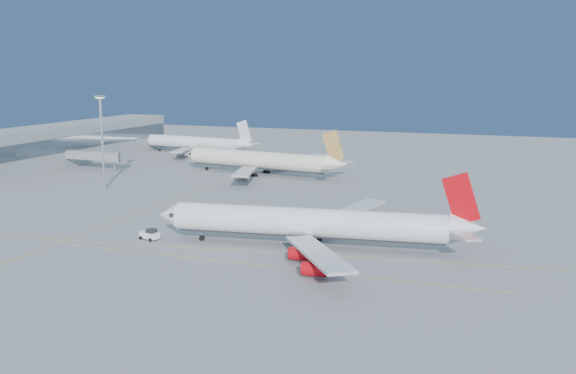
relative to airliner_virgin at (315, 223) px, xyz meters
The scene contains 9 objects.
ground 12.46m from the airliner_virgin, behind, with size 500.00×500.00×0.00m, color slate.
terminal 151.68m from the airliner_virgin, 146.39° to the left, with size 18.40×110.00×15.00m.
jet_bridge 126.29m from the airliner_virgin, 145.82° to the left, with size 23.60×3.60×6.90m.
taxiway_lines 27.08m from the airliner_virgin, 168.52° to the left, with size 118.86×140.00×0.02m.
airliner_virgin is the anchor object (origin of this frame).
airliner_etihad 92.48m from the airliner_virgin, 119.00° to the left, with size 64.39×58.92×16.83m.
airliner_third 154.57m from the airliner_virgin, 126.72° to the left, with size 57.38×52.50×15.40m.
pushback_tug 35.61m from the airliner_virgin, behind, with size 4.73×3.57×2.42m.
light_mast 90.47m from the airliner_virgin, 153.04° to the left, with size 2.43×2.43×28.13m.
Camera 1 is at (49.32, -119.38, 35.61)m, focal length 40.00 mm.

